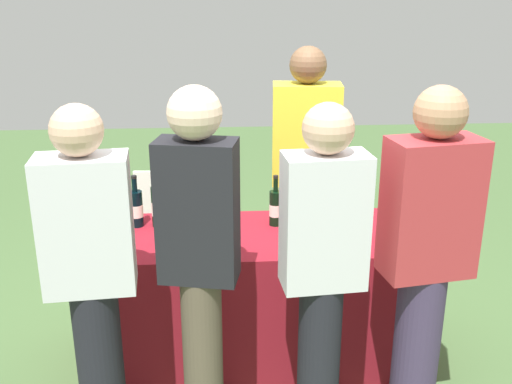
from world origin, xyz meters
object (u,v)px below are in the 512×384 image
server_pouring (305,170)px  guest_3 (426,256)px  wine_bottle_0 (136,208)px  wine_glass_2 (365,220)px  guest_1 (199,255)px  wine_glass_1 (340,225)px  wine_bottle_2 (220,206)px  wine_bottle_3 (275,207)px  guest_0 (91,272)px  guest_2 (323,266)px  wine_bottle_4 (332,204)px  wine_glass_0 (170,233)px  menu_board (169,226)px  wine_bottle_1 (158,206)px

server_pouring → guest_3: 1.36m
wine_bottle_0 → guest_3: 1.64m
wine_glass_2 → guest_1: bearing=-148.8°
wine_glass_1 → wine_bottle_2: bearing=153.7°
wine_glass_1 → wine_bottle_0: bearing=164.7°
wine_glass_2 → server_pouring: bearing=106.4°
wine_bottle_3 → guest_0: size_ratio=0.18×
wine_glass_2 → guest_2: size_ratio=0.09×
wine_bottle_4 → server_pouring: server_pouring is taller
wine_glass_0 → guest_1: (0.17, -0.47, 0.09)m
guest_3 → menu_board: 2.20m
wine_glass_2 → guest_3: guest_3 is taller
wine_bottle_4 → guest_0: size_ratio=0.20×
wine_glass_0 → guest_2: guest_2 is taller
wine_bottle_4 → server_pouring: bearing=99.0°
server_pouring → wine_bottle_1: bearing=34.1°
wine_bottle_3 → menu_board: 1.24m
guest_1 → guest_0: bearing=-168.2°
wine_bottle_3 → wine_bottle_2: bearing=172.1°
server_pouring → wine_bottle_2: bearing=46.1°
wine_bottle_3 → menu_board: (-0.70, 0.90, -0.48)m
guest_3 → wine_glass_2: bearing=95.9°
guest_0 → guest_1: guest_1 is taller
wine_bottle_0 → wine_glass_2: 1.30m
wine_bottle_4 → wine_glass_0: wine_bottle_4 is taller
wine_glass_0 → guest_2: bearing=-34.4°
wine_bottle_0 → guest_2: 1.26m
wine_bottle_0 → wine_bottle_4: bearing=-1.4°
guest_3 → menu_board: size_ratio=2.03×
wine_bottle_3 → guest_3: 0.99m
wine_bottle_3 → wine_bottle_4: 0.33m
wine_bottle_3 → wine_bottle_4: bearing=1.0°
guest_1 → menu_board: (-0.28, 1.67, -0.55)m
wine_bottle_1 → guest_1: guest_1 is taller
wine_bottle_3 → menu_board: wine_bottle_3 is taller
wine_bottle_2 → menu_board: (-0.38, 0.86, -0.48)m
wine_bottle_4 → wine_glass_1: 0.28m
wine_bottle_2 → menu_board: 1.05m
wine_bottle_3 → server_pouring: 0.60m
wine_bottle_0 → server_pouring: bearing=25.7°
wine_bottle_3 → server_pouring: size_ratio=0.17×
wine_bottle_3 → wine_glass_2: size_ratio=2.03×
wine_bottle_1 → wine_glass_0: (0.09, -0.32, -0.03)m
wine_bottle_2 → wine_bottle_4: size_ratio=0.90×
wine_bottle_0 → wine_glass_0: bearing=-56.8°
guest_0 → wine_bottle_0: bearing=78.0°
wine_glass_0 → wine_bottle_1: bearing=105.6°
wine_bottle_1 → wine_bottle_3: 0.68m
guest_1 → wine_glass_1: bearing=44.9°
wine_bottle_4 → wine_glass_0: 0.97m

